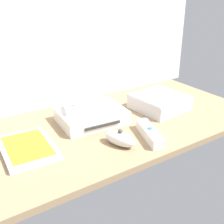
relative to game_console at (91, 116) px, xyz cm
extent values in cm
cube|color=#9E7F5B|center=(5.13, -4.58, -3.20)|extent=(100.00, 48.00, 2.00)
cube|color=silver|center=(5.13, 20.02, 29.80)|extent=(110.00, 1.20, 64.00)
cube|color=white|center=(0.00, 0.03, 0.00)|extent=(22.21, 17.62, 4.40)
cube|color=#2D2D2D|center=(-0.65, -8.14, 0.00)|extent=(12.01, 1.55, 0.80)
cube|color=silver|center=(26.29, -4.07, 0.30)|extent=(18.41, 18.41, 5.00)
cube|color=silver|center=(26.29, -4.07, 2.95)|extent=(17.67, 17.67, 0.30)
cube|color=white|center=(-23.65, -5.89, -1.50)|extent=(14.78, 19.83, 1.40)
cube|color=gold|center=(-23.65, -5.89, -0.72)|extent=(12.17, 17.02, 0.16)
cube|color=white|center=(8.99, -19.03, -0.70)|extent=(8.17, 15.17, 3.00)
cylinder|color=#387FDB|center=(8.99, -19.03, 1.00)|extent=(1.40, 1.40, 0.40)
ellipsoid|color=white|center=(-0.69, -17.63, -0.20)|extent=(7.65, 10.91, 4.00)
sphere|color=#4C4C4C|center=(-0.69, -17.63, 2.20)|extent=(1.40, 1.40, 1.40)
cube|color=white|center=(-1.17, 1.43, 3.20)|extent=(15.97, 11.41, 2.00)
cylinder|color=#99999E|center=(-5.03, 2.45, 4.40)|extent=(2.44, 2.44, 0.40)
camera|label=1|loc=(-41.72, -75.50, 39.80)|focal=45.97mm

